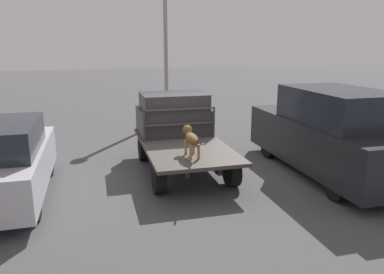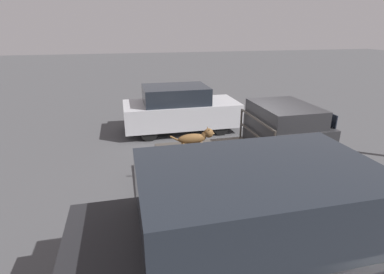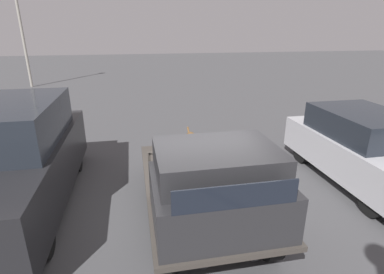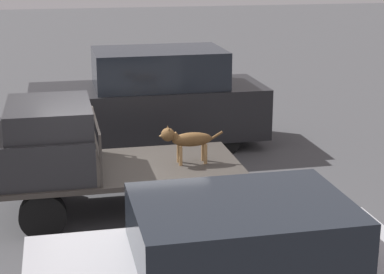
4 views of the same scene
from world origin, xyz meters
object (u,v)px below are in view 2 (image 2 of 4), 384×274
object	(u,v)px
dog	(196,138)
parked_sedan	(180,109)
parked_pickup_far	(267,243)
flatbed_truck	(241,159)

from	to	relation	value
dog	parked_sedan	world-z (taller)	parked_sedan
parked_sedan	parked_pickup_far	size ratio (longest dim) A/B	0.81
flatbed_truck	parked_sedan	xyz separation A→B (m)	(-0.73, 4.07, 0.26)
parked_sedan	dog	bearing A→B (deg)	-91.61
dog	parked_sedan	distance (m)	4.02
flatbed_truck	parked_pickup_far	distance (m)	3.68
flatbed_truck	parked_sedan	bearing A→B (deg)	100.13
flatbed_truck	parked_pickup_far	world-z (taller)	parked_pickup_far
dog	parked_pickup_far	distance (m)	3.58
parked_sedan	parked_pickup_far	xyz separation A→B (m)	(-0.34, -7.56, 0.21)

